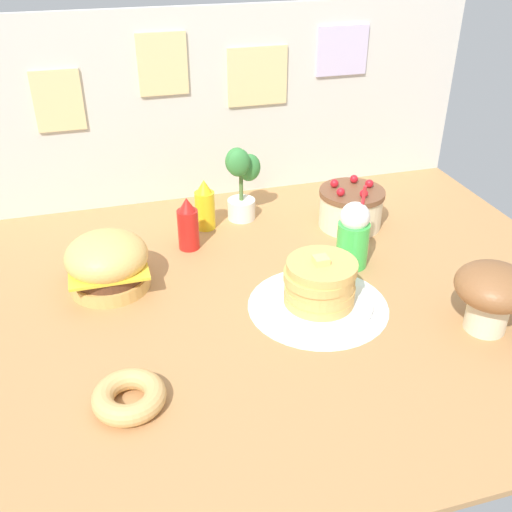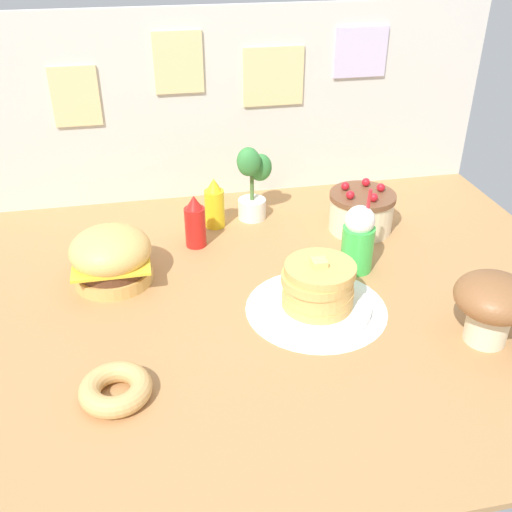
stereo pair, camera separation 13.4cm
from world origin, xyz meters
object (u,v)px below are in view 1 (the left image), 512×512
at_px(ketchup_bottle, 188,225).
at_px(cream_soda_cup, 353,235).
at_px(potted_plant, 241,180).
at_px(mushroom_stool, 492,292).
at_px(burger, 107,263).
at_px(donut_pink_glaze, 129,396).
at_px(layer_cake, 351,207).
at_px(mustard_bottle, 205,206).
at_px(pancake_stack, 320,287).

bearing_deg(ketchup_bottle, cream_soda_cup, -27.72).
relative_size(potted_plant, mushroom_stool, 1.39).
xyz_separation_m(burger, donut_pink_glaze, (0.01, -0.59, -0.06)).
xyz_separation_m(cream_soda_cup, donut_pink_glaze, (-0.86, -0.50, -0.09)).
relative_size(layer_cake, donut_pink_glaze, 1.34).
bearing_deg(mushroom_stool, cream_soda_cup, 117.81).
bearing_deg(mustard_bottle, burger, -140.53).
bearing_deg(burger, potted_plant, 33.58).
relative_size(burger, layer_cake, 1.06).
relative_size(pancake_stack, layer_cake, 1.36).
distance_m(cream_soda_cup, mushroom_stool, 0.53).
height_order(burger, pancake_stack, burger).
bearing_deg(layer_cake, mushroom_stool, -80.62).
height_order(pancake_stack, donut_pink_glaze, pancake_stack).
xyz_separation_m(mustard_bottle, cream_soda_cup, (0.46, -0.43, 0.03)).
bearing_deg(cream_soda_cup, ketchup_bottle, 152.28).
bearing_deg(mushroom_stool, pancake_stack, 150.93).
relative_size(burger, pancake_stack, 0.78).
height_order(mustard_bottle, cream_soda_cup, cream_soda_cup).
xyz_separation_m(layer_cake, donut_pink_glaze, (-0.98, -0.79, -0.05)).
bearing_deg(potted_plant, pancake_stack, -83.48).
height_order(layer_cake, mustard_bottle, mustard_bottle).
bearing_deg(donut_pink_glaze, potted_plant, 59.82).
xyz_separation_m(layer_cake, potted_plant, (-0.41, 0.19, 0.09)).
xyz_separation_m(mustard_bottle, mushroom_stool, (0.70, -0.90, 0.04)).
height_order(mustard_bottle, potted_plant, potted_plant).
bearing_deg(potted_plant, mustard_bottle, -164.79).
distance_m(ketchup_bottle, mushroom_stool, 1.10).
bearing_deg(ketchup_bottle, pancake_stack, -55.91).
bearing_deg(pancake_stack, layer_cake, 56.45).
relative_size(donut_pink_glaze, potted_plant, 0.61).
xyz_separation_m(pancake_stack, mushroom_stool, (0.46, -0.25, 0.06)).
bearing_deg(layer_cake, potted_plant, 155.21).
bearing_deg(layer_cake, donut_pink_glaze, -141.29).
distance_m(layer_cake, cream_soda_cup, 0.32).
height_order(ketchup_bottle, cream_soda_cup, cream_soda_cup).
height_order(ketchup_bottle, mustard_bottle, same).
xyz_separation_m(cream_soda_cup, potted_plant, (-0.29, 0.48, 0.05)).
relative_size(ketchup_bottle, mustard_bottle, 1.00).
relative_size(burger, potted_plant, 0.87).
height_order(burger, mustard_bottle, mustard_bottle).
xyz_separation_m(pancake_stack, mustard_bottle, (-0.25, 0.65, 0.02)).
distance_m(ketchup_bottle, potted_plant, 0.33).
bearing_deg(mustard_bottle, cream_soda_cup, -43.53).
height_order(mustard_bottle, donut_pink_glaze, mustard_bottle).
bearing_deg(mushroom_stool, potted_plant, 119.56).
xyz_separation_m(cream_soda_cup, mushroom_stool, (0.25, -0.47, 0.01)).
bearing_deg(layer_cake, burger, -169.02).
height_order(burger, potted_plant, potted_plant).
bearing_deg(pancake_stack, donut_pink_glaze, -156.37).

